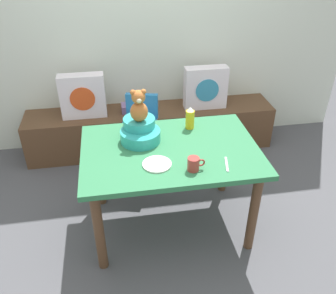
% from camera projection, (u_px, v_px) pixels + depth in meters
% --- Properties ---
extents(ground_plane, '(8.00, 8.00, 0.00)m').
position_uv_depth(ground_plane, '(170.00, 222.00, 3.00)').
color(ground_plane, '#4C4C51').
extents(back_wall, '(4.40, 0.10, 2.60)m').
position_uv_depth(back_wall, '(145.00, 21.00, 3.52)').
color(back_wall, silver).
rests_on(back_wall, ground_plane).
extents(window_bench, '(2.60, 0.44, 0.46)m').
position_uv_depth(window_bench, '(151.00, 129.00, 3.87)').
color(window_bench, brown).
rests_on(window_bench, ground_plane).
extents(pillow_floral_left, '(0.44, 0.15, 0.44)m').
position_uv_depth(pillow_floral_left, '(83.00, 96.00, 3.51)').
color(pillow_floral_left, silver).
rests_on(pillow_floral_left, window_bench).
extents(pillow_floral_right, '(0.44, 0.15, 0.44)m').
position_uv_depth(pillow_floral_right, '(205.00, 88.00, 3.69)').
color(pillow_floral_right, silver).
rests_on(pillow_floral_right, window_bench).
extents(book_stack, '(0.20, 0.14, 0.08)m').
position_uv_depth(book_stack, '(131.00, 108.00, 3.69)').
color(book_stack, slate).
rests_on(book_stack, window_bench).
extents(dining_table, '(1.29, 0.89, 0.74)m').
position_uv_depth(dining_table, '(170.00, 160.00, 2.66)').
color(dining_table, '#2D7247').
rests_on(dining_table, ground_plane).
extents(highchair, '(0.40, 0.51, 0.79)m').
position_uv_depth(highchair, '(141.00, 126.00, 3.33)').
color(highchair, '#2672B2').
rests_on(highchair, ground_plane).
extents(infant_seat_teal, '(0.30, 0.33, 0.16)m').
position_uv_depth(infant_seat_teal, '(140.00, 131.00, 2.67)').
color(infant_seat_teal, teal).
rests_on(infant_seat_teal, dining_table).
extents(teddy_bear, '(0.13, 0.12, 0.25)m').
position_uv_depth(teddy_bear, '(139.00, 107.00, 2.56)').
color(teddy_bear, '#B1642F').
rests_on(teddy_bear, infant_seat_teal).
extents(ketchup_bottle, '(0.07, 0.07, 0.18)m').
position_uv_depth(ketchup_bottle, '(190.00, 118.00, 2.81)').
color(ketchup_bottle, gold).
rests_on(ketchup_bottle, dining_table).
extents(coffee_mug, '(0.12, 0.08, 0.09)m').
position_uv_depth(coffee_mug, '(194.00, 164.00, 2.36)').
color(coffee_mug, '#9E332D').
rests_on(coffee_mug, dining_table).
extents(dinner_plate_near, '(0.20, 0.20, 0.01)m').
position_uv_depth(dinner_plate_near, '(157.00, 164.00, 2.43)').
color(dinner_plate_near, white).
rests_on(dinner_plate_near, dining_table).
extents(table_fork, '(0.05, 0.17, 0.01)m').
position_uv_depth(table_fork, '(227.00, 164.00, 2.43)').
color(table_fork, silver).
rests_on(table_fork, dining_table).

